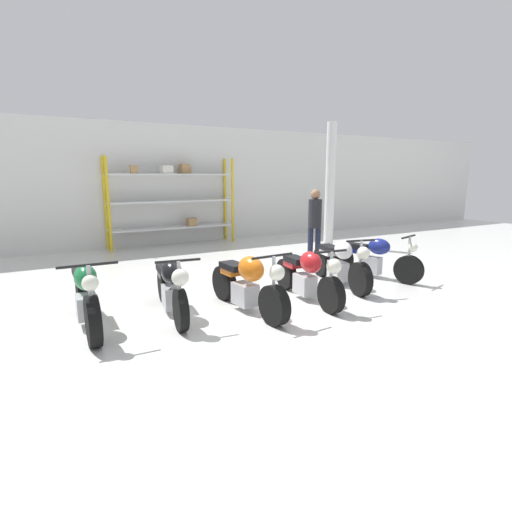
{
  "coord_description": "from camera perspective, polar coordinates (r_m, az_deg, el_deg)",
  "views": [
    {
      "loc": [
        -3.35,
        -5.61,
        2.09
      ],
      "look_at": [
        0.0,
        0.4,
        0.7
      ],
      "focal_mm": 28.0,
      "sensor_mm": 36.0,
      "label": 1
    }
  ],
  "objects": [
    {
      "name": "motorcycle_red",
      "position": [
        6.8,
        7.37,
        -2.75
      ],
      "size": [
        0.57,
        2.04,
        0.98
      ],
      "rotation": [
        0.0,
        0.0,
        -1.66
      ],
      "color": "black",
      "rests_on": "ground_plane"
    },
    {
      "name": "person_browsing",
      "position": [
        9.68,
        8.4,
        5.13
      ],
      "size": [
        0.44,
        0.44,
        1.77
      ],
      "rotation": [
        0.0,
        0.0,
        4.13
      ],
      "color": "#1E2338",
      "rests_on": "ground_plane"
    },
    {
      "name": "support_pillar",
      "position": [
        12.12,
        10.53,
        9.87
      ],
      "size": [
        0.28,
        0.28,
        3.6
      ],
      "color": "silver",
      "rests_on": "ground_plane"
    },
    {
      "name": "motorcycle_orange",
      "position": [
        6.18,
        -1.19,
        -3.95
      ],
      "size": [
        0.68,
        2.04,
        1.01
      ],
      "rotation": [
        0.0,
        0.0,
        -1.49
      ],
      "color": "black",
      "rests_on": "ground_plane"
    },
    {
      "name": "motorcycle_black",
      "position": [
        6.15,
        -12.02,
        -4.21
      ],
      "size": [
        0.61,
        1.99,
        0.99
      ],
      "rotation": [
        0.0,
        0.0,
        -1.69
      ],
      "color": "black",
      "rests_on": "ground_plane"
    },
    {
      "name": "motorcycle_green",
      "position": [
        6.0,
        -23.08,
        -5.31
      ],
      "size": [
        0.7,
        2.04,
        1.05
      ],
      "rotation": [
        0.0,
        0.0,
        -1.59
      ],
      "color": "black",
      "rests_on": "ground_plane"
    },
    {
      "name": "shelving_rack",
      "position": [
        12.3,
        -11.79,
        8.19
      ],
      "size": [
        3.81,
        0.63,
        2.61
      ],
      "color": "gold",
      "rests_on": "ground_plane"
    },
    {
      "name": "motorcycle_white",
      "position": [
        7.84,
        11.91,
        -0.98
      ],
      "size": [
        0.7,
        2.09,
        1.0
      ],
      "rotation": [
        0.0,
        0.0,
        -1.78
      ],
      "color": "black",
      "rests_on": "ground_plane"
    },
    {
      "name": "motorcycle_blue",
      "position": [
        8.61,
        16.39,
        -0.23
      ],
      "size": [
        0.86,
        2.04,
        0.95
      ],
      "rotation": [
        0.0,
        0.0,
        -1.27
      ],
      "color": "black",
      "rests_on": "ground_plane"
    },
    {
      "name": "back_wall",
      "position": [
        12.54,
        -13.84,
        9.78
      ],
      "size": [
        30.0,
        0.08,
        3.6
      ],
      "color": "silver",
      "rests_on": "ground_plane"
    },
    {
      "name": "ground_plane",
      "position": [
        6.86,
        1.64,
        -6.32
      ],
      "size": [
        30.0,
        30.0,
        0.0
      ],
      "primitive_type": "plane",
      "color": "silver"
    }
  ]
}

